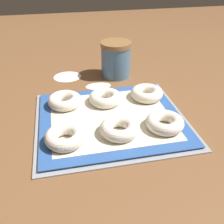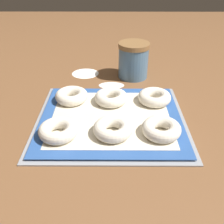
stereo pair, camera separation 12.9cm
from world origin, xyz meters
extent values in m
plane|color=brown|center=(0.00, 0.00, 0.00)|extent=(2.80, 2.80, 0.00)
cube|color=#93969B|center=(0.00, -0.02, 0.00)|extent=(0.41, 0.37, 0.01)
cube|color=#2D569E|center=(0.00, -0.02, 0.01)|extent=(0.39, 0.34, 0.00)
cube|color=beige|center=(0.00, -0.02, 0.01)|extent=(0.33, 0.28, 0.00)
torus|color=silver|center=(-0.13, -0.10, 0.03)|extent=(0.10, 0.10, 0.03)
torus|color=silver|center=(0.01, -0.09, 0.03)|extent=(0.10, 0.10, 0.03)
torus|color=silver|center=(0.13, -0.09, 0.03)|extent=(0.10, 0.10, 0.03)
torus|color=silver|center=(-0.12, 0.08, 0.03)|extent=(0.10, 0.10, 0.03)
torus|color=silver|center=(0.00, 0.07, 0.03)|extent=(0.10, 0.10, 0.03)
torus|color=silver|center=(0.13, 0.07, 0.03)|extent=(0.10, 0.10, 0.03)
cylinder|color=slate|center=(0.08, 0.27, 0.06)|extent=(0.11, 0.11, 0.11)
cylinder|color=olive|center=(0.08, 0.27, 0.12)|extent=(0.11, 0.11, 0.02)
ellipsoid|color=white|center=(-0.10, 0.30, 0.00)|extent=(0.10, 0.09, 0.00)
ellipsoid|color=white|center=(0.00, 0.20, 0.00)|extent=(0.09, 0.05, 0.00)
camera|label=1|loc=(-0.12, -0.61, 0.41)|focal=42.00mm
camera|label=2|loc=(0.01, -0.62, 0.41)|focal=42.00mm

